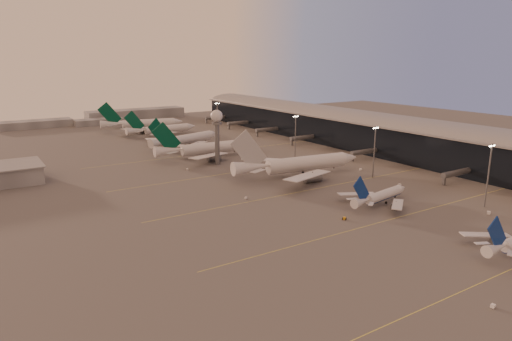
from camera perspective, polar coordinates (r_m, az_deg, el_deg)
ground at (r=153.30m, az=15.27°, el=-8.14°), size 700.00×700.00×0.00m
taxiway_markings at (r=210.86m, az=9.52°, el=-1.75°), size 180.00×185.25×0.02m
terminal at (r=299.99m, az=13.75°, el=4.76°), size 57.00×362.00×23.04m
radar_tower at (r=243.92m, az=-4.92°, el=5.55°), size 6.40×6.40×31.10m
mast_a at (r=194.94m, az=27.08°, el=-0.23°), size 3.60×0.56×25.00m
mast_b at (r=224.31m, az=14.58°, el=2.54°), size 3.60×0.56×25.00m
mast_c at (r=260.89m, az=4.95°, el=4.49°), size 3.60×0.56×25.00m
mast_d at (r=334.88m, az=-4.83°, el=6.58°), size 3.60×0.56×25.00m
distant_horizon at (r=436.00m, az=-18.00°, el=6.35°), size 165.00×37.50×9.00m
narrowbody_mid at (r=186.02m, az=15.32°, el=-3.27°), size 36.10×28.59×14.19m
widebody_white at (r=223.77m, az=5.38°, el=0.43°), size 70.21×55.93×24.75m
greentail_a at (r=265.75m, az=-6.25°, el=2.49°), size 61.93×49.92×22.48m
greentail_b at (r=299.72m, az=-8.68°, el=3.67°), size 56.40×44.84×21.18m
greentail_c at (r=346.06m, az=-11.62°, el=4.88°), size 55.17×44.53×20.03m
greentail_d at (r=372.88m, az=-13.94°, el=5.49°), size 64.51×51.66×23.60m
gsv_truck_a at (r=122.88m, az=27.63°, el=-14.52°), size 5.08×2.09×2.01m
gsv_catering_a at (r=189.21m, az=27.14°, el=-4.23°), size 6.21×4.81×4.67m
gsv_tug_mid at (r=166.68m, az=10.98°, el=-5.90°), size 3.56×3.71×0.92m
gsv_truck_b at (r=214.92m, az=17.58°, el=-1.57°), size 6.49×3.46×2.49m
gsv_truck_c at (r=186.89m, az=-1.21°, el=-3.29°), size 5.00×3.21×1.90m
gsv_catering_b at (r=239.82m, az=13.02°, el=0.48°), size 5.28×3.82×3.96m
gsv_truck_d at (r=236.94m, az=-8.62°, el=0.28°), size 2.85×5.30×2.03m
gsv_tug_hangar at (r=296.66m, az=-2.51°, el=3.08°), size 3.99×3.09×1.00m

